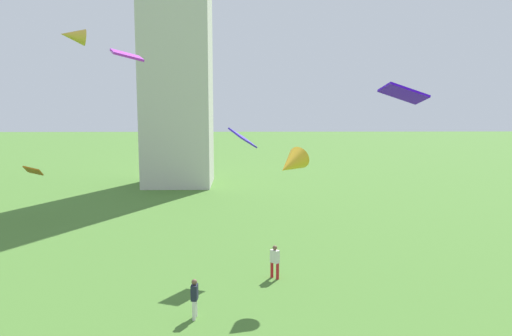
% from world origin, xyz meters
% --- Properties ---
extents(person_2, '(0.28, 0.50, 1.63)m').
position_xyz_m(person_2, '(0.36, 14.98, 0.92)').
color(person_2, silver).
rests_on(person_2, ground_plane).
extents(person_3, '(0.48, 0.47, 1.64)m').
position_xyz_m(person_3, '(3.78, 19.52, 0.93)').
color(person_3, red).
rests_on(person_3, ground_plane).
extents(kite_flying_0, '(1.50, 1.84, 0.57)m').
position_xyz_m(kite_flying_0, '(-1.88, 14.47, 10.25)').
color(kite_flying_0, '#AC29CC').
extents(kite_flying_1, '(2.02, 1.75, 1.30)m').
position_xyz_m(kite_flying_1, '(-9.35, 31.72, 12.78)').
color(kite_flying_1, gold).
extents(kite_flying_3, '(1.88, 2.00, 1.44)m').
position_xyz_m(kite_flying_3, '(4.41, 18.24, 5.77)').
color(kite_flying_3, gold).
extents(kite_flying_4, '(1.73, 1.23, 0.85)m').
position_xyz_m(kite_flying_4, '(8.20, 14.42, 8.87)').
color(kite_flying_4, '#3E08EE').
extents(kite_flying_5, '(1.54, 1.91, 1.15)m').
position_xyz_m(kite_flying_5, '(2.23, 22.11, 6.61)').
color(kite_flying_5, '#432BD6').
extents(kite_flying_6, '(1.34, 1.56, 0.93)m').
position_xyz_m(kite_flying_6, '(-12.46, 31.49, 3.56)').
color(kite_flying_6, '#B46010').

